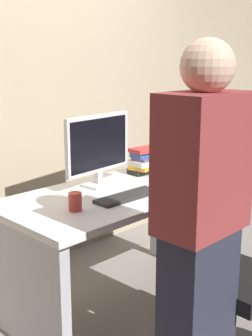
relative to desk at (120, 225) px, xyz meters
The scene contains 11 objects.
ground_plane 0.53m from the desk, ahead, with size 9.00×9.00×0.00m, color gray.
wall_back 1.32m from the desk, 90.00° to the left, with size 6.40×0.10×3.00m, color tan.
desk is the anchor object (origin of this frame).
office_chair 0.78m from the desk, 90.58° to the right, with size 0.52×0.52×0.94m.
person_at_desk 1.01m from the desk, 113.81° to the right, with size 0.40×0.24×1.64m.
monitor 0.52m from the desk, 98.96° to the left, with size 0.54×0.16×0.46m.
keyboard 0.29m from the desk, 119.77° to the right, with size 0.43×0.13×0.02m, color #262626.
mouse 0.35m from the desk, 38.68° to the right, with size 0.06×0.10×0.03m, color white.
cup_near_keyboard 0.53m from the desk, 167.26° to the right, with size 0.07×0.07×0.10m, color #D84C3F.
book_stack 0.55m from the desk, 23.65° to the left, with size 0.23×0.18×0.18m.
cell_phone 0.58m from the desk, 20.05° to the right, with size 0.07×0.14×0.01m, color black.
Camera 1 is at (-1.89, -1.92, 1.57)m, focal length 48.47 mm.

